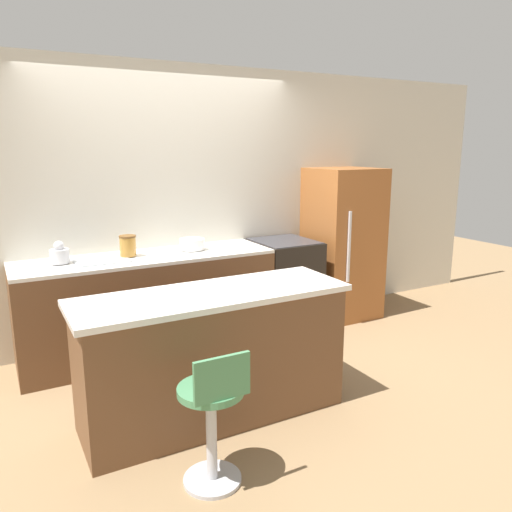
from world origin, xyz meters
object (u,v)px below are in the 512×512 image
Objects in this scene: stool_chair at (213,417)px; mixing_bowl at (192,244)px; refrigerator at (343,244)px; oven_range at (284,284)px; kettle at (60,254)px.

stool_chair is 3.52× the size of mixing_bowl.
refrigerator reaches higher than mixing_bowl.
refrigerator is at bearing -1.40° from mixing_bowl.
oven_range is at bearing 179.96° from refrigerator.
refrigerator is at bearing -0.84° from kettle.
kettle is 1.16m from mixing_bowl.
refrigerator is 1.99× the size of stool_chair.
oven_range reaches higher than stool_chair.
mixing_bowl is (0.68, 2.00, 0.55)m from stool_chair.
oven_range is 2.20m from kettle.
mixing_bowl is at bearing 71.15° from stool_chair.
refrigerator is at bearing -0.04° from oven_range.
oven_range is 2.57m from stool_chair.
stool_chair is at bearing -108.85° from mixing_bowl.
kettle is at bearing 179.16° from refrigerator.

